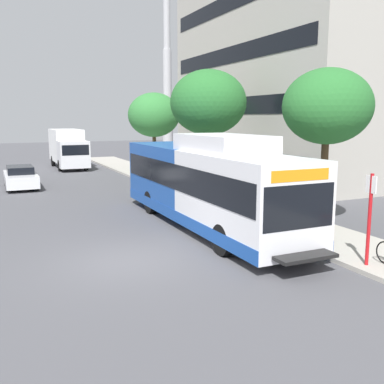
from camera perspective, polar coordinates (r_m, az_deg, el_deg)
The scene contains 10 objects.
ground_plane at distance 21.07m, azimuth -14.51°, elevation -2.35°, with size 120.00×120.00×0.00m, color #4C4C51.
sidewalk_curb at distance 21.54m, azimuth 5.12°, elevation -1.62°, with size 3.00×56.00×0.14m, color #A8A399.
transit_bus at distance 17.11m, azimuth 1.78°, elevation 1.04°, with size 2.58×12.25×3.65m.
bus_stop_sign_pole at distance 13.18m, azimuth 21.98°, elevation -2.47°, with size 0.10×0.36×2.60m.
street_tree_near_stop at distance 17.65m, azimuth 17.06°, elevation 10.46°, with size 3.36×3.36×5.95m.
street_tree_mid_block at distance 25.43m, azimuth 2.12°, elevation 11.47°, with size 4.31×4.31×6.78m.
street_tree_far_block at distance 34.26m, azimuth -4.94°, elevation 9.88°, with size 3.95×3.95×5.99m.
parked_car_far_lane at distance 28.89m, azimuth -21.27°, elevation 1.81°, with size 1.80×4.50×1.33m.
box_truck_background at distance 39.10m, azimuth -15.74°, elevation 5.56°, with size 2.32×7.01×3.25m.
lattice_comm_tower at distance 47.99m, azimuth -3.22°, elevation 14.27°, with size 1.10×1.10×24.92m.
Camera 1 is at (-3.52, -12.33, 4.25)m, focal length 41.28 mm.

